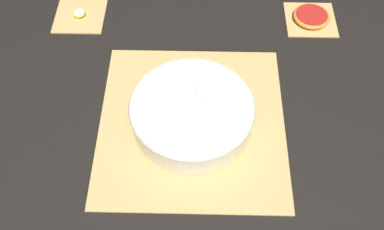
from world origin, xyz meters
name	(u,v)px	position (x,y,z in m)	size (l,w,h in m)	color
ground_plane	(192,123)	(0.00, 0.00, 0.00)	(6.00, 6.00, 0.00)	black
bamboo_mat_center	(192,122)	(0.00, 0.00, 0.00)	(0.40, 0.38, 0.01)	tan
coaster_mat_near_left	(80,16)	(-0.32, -0.29, 0.00)	(0.12, 0.12, 0.01)	tan
coaster_mat_far_left	(310,19)	(-0.32, 0.29, 0.00)	(0.12, 0.12, 0.01)	tan
fruit_salad_bowl	(192,112)	(0.00, 0.00, 0.04)	(0.25, 0.25, 0.06)	silver
banana_coin_single	(79,13)	(-0.32, -0.29, 0.01)	(0.03, 0.03, 0.01)	#F7EFC6
grapefruit_slice	(311,16)	(-0.32, 0.29, 0.01)	(0.09, 0.09, 0.01)	#B2231E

